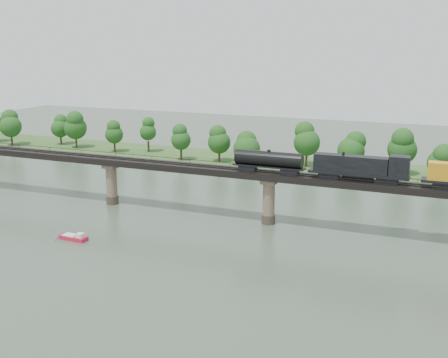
% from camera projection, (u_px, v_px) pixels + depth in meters
% --- Properties ---
extents(ground, '(400.00, 400.00, 0.00)m').
position_uv_depth(ground, '(214.00, 275.00, 95.57)').
color(ground, '#374536').
rests_on(ground, ground).
extents(far_bank, '(300.00, 24.00, 1.60)m').
position_uv_depth(far_bank, '(324.00, 168.00, 171.68)').
color(far_bank, '#2F5120').
rests_on(far_bank, ground).
extents(bridge, '(236.00, 30.00, 11.50)m').
position_uv_depth(bridge, '(269.00, 199.00, 121.19)').
color(bridge, '#473A2D').
rests_on(bridge, ground).
extents(bridge_superstructure, '(220.00, 4.90, 0.75)m').
position_uv_depth(bridge_superstructure, '(269.00, 171.00, 119.68)').
color(bridge_superstructure, black).
rests_on(bridge_superstructure, bridge).
extents(far_treeline, '(289.06, 17.54, 13.60)m').
position_uv_depth(far_treeline, '(295.00, 143.00, 168.78)').
color(far_treeline, '#382619').
rests_on(far_treeline, far_bank).
extents(freight_train, '(80.58, 3.14, 5.55)m').
position_uv_depth(freight_train, '(437.00, 174.00, 106.72)').
color(freight_train, black).
rests_on(freight_train, bridge).
extents(motorboat, '(5.82, 2.37, 1.60)m').
position_uv_depth(motorboat, '(74.00, 237.00, 112.19)').
color(motorboat, red).
rests_on(motorboat, ground).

